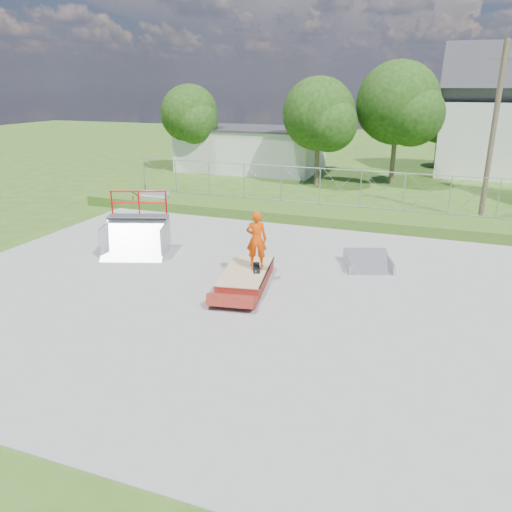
# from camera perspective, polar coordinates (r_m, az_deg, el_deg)

# --- Properties ---
(ground) EXTENTS (120.00, 120.00, 0.00)m
(ground) POSITION_cam_1_polar(r_m,az_deg,el_deg) (15.66, -1.99, -4.11)
(ground) COLOR #315418
(ground) RESTS_ON ground
(concrete_pad) EXTENTS (20.00, 16.00, 0.04)m
(concrete_pad) POSITION_cam_1_polar(r_m,az_deg,el_deg) (15.65, -1.99, -4.04)
(concrete_pad) COLOR gray
(concrete_pad) RESTS_ON ground
(grass_berm) EXTENTS (24.00, 3.00, 0.50)m
(grass_berm) POSITION_cam_1_polar(r_m,az_deg,el_deg) (24.18, 6.62, 4.81)
(grass_berm) COLOR #315418
(grass_berm) RESTS_ON ground
(grind_box) EXTENTS (1.87, 3.09, 0.43)m
(grind_box) POSITION_cam_1_polar(r_m,az_deg,el_deg) (16.25, -1.14, -2.39)
(grind_box) COLOR maroon
(grind_box) RESTS_ON concrete_pad
(quarter_pipe) EXTENTS (2.79, 2.58, 2.28)m
(quarter_pipe) POSITION_cam_1_polar(r_m,az_deg,el_deg) (19.14, -13.75, 3.32)
(quarter_pipe) COLOR #A1A4A9
(quarter_pipe) RESTS_ON concrete_pad
(flat_bank_ramp) EXTENTS (2.00, 2.06, 0.47)m
(flat_bank_ramp) POSITION_cam_1_polar(r_m,az_deg,el_deg) (17.94, 12.70, -0.68)
(flat_bank_ramp) COLOR #A1A4A9
(flat_bank_ramp) RESTS_ON concrete_pad
(skateboard) EXTENTS (0.50, 0.82, 0.13)m
(skateboard) POSITION_cam_1_polar(r_m,az_deg,el_deg) (16.25, 0.05, -1.40)
(skateboard) COLOR black
(skateboard) RESTS_ON grind_box
(skater) EXTENTS (0.76, 0.59, 1.84)m
(skater) POSITION_cam_1_polar(r_m,az_deg,el_deg) (15.95, 0.05, 1.69)
(skater) COLOR #E14104
(skater) RESTS_ON grind_box
(concrete_stairs) EXTENTS (1.50, 1.60, 0.80)m
(concrete_stairs) POSITION_cam_1_polar(r_m,az_deg,el_deg) (26.71, -11.88, 6.23)
(concrete_stairs) COLOR gray
(concrete_stairs) RESTS_ON ground
(chain_link_fence) EXTENTS (20.00, 0.06, 1.80)m
(chain_link_fence) POSITION_cam_1_polar(r_m,az_deg,el_deg) (24.88, 7.29, 7.91)
(chain_link_fence) COLOR gray
(chain_link_fence) RESTS_ON grass_berm
(utility_building_flat) EXTENTS (10.00, 6.00, 3.00)m
(utility_building_flat) POSITION_cam_1_polar(r_m,az_deg,el_deg) (38.08, -0.54, 12.07)
(utility_building_flat) COLOR silver
(utility_building_flat) RESTS_ON ground
(gable_house) EXTENTS (8.40, 6.08, 8.94)m
(gable_house) POSITION_cam_1_polar(r_m,az_deg,el_deg) (39.51, 26.27, 13.84)
(gable_house) COLOR silver
(gable_house) RESTS_ON ground
(utility_pole) EXTENTS (0.24, 0.24, 8.00)m
(utility_pole) POSITION_cam_1_polar(r_m,az_deg,el_deg) (25.45, 25.45, 12.43)
(utility_pole) COLOR brown
(utility_pole) RESTS_ON ground
(tree_left_near) EXTENTS (4.76, 4.48, 6.65)m
(tree_left_near) POSITION_cam_1_polar(r_m,az_deg,el_deg) (32.02, 7.54, 15.50)
(tree_left_near) COLOR brown
(tree_left_near) RESTS_ON ground
(tree_center) EXTENTS (5.44, 5.12, 7.60)m
(tree_center) POSITION_cam_1_polar(r_m,az_deg,el_deg) (33.24, 16.35, 16.10)
(tree_center) COLOR brown
(tree_center) RESTS_ON ground
(tree_left_far) EXTENTS (4.42, 4.16, 6.18)m
(tree_left_far) POSITION_cam_1_polar(r_m,az_deg,el_deg) (37.44, -7.38, 15.54)
(tree_left_far) COLOR brown
(tree_left_far) RESTS_ON ground
(tree_back_mid) EXTENTS (4.08, 3.84, 5.70)m
(tree_back_mid) POSITION_cam_1_polar(r_m,az_deg,el_deg) (41.22, 20.65, 14.41)
(tree_back_mid) COLOR brown
(tree_back_mid) RESTS_ON ground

